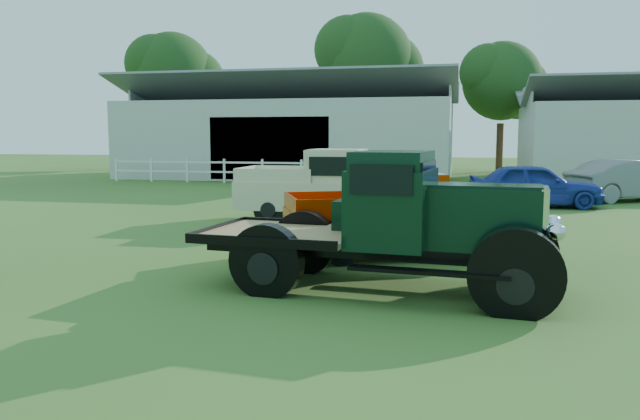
% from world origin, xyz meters
% --- Properties ---
extents(ground, '(120.00, 120.00, 0.00)m').
position_xyz_m(ground, '(0.00, 0.00, 0.00)').
color(ground, '#39581F').
extents(shed_left, '(18.80, 10.20, 5.60)m').
position_xyz_m(shed_left, '(-7.00, 26.00, 2.80)').
color(shed_left, '#9F9F9D').
rests_on(shed_left, ground).
extents(fence_rail, '(14.20, 0.16, 1.20)m').
position_xyz_m(fence_rail, '(-8.00, 20.00, 0.60)').
color(fence_rail, white).
rests_on(fence_rail, ground).
extents(tree_a, '(6.30, 6.30, 10.50)m').
position_xyz_m(tree_a, '(-18.00, 33.00, 5.25)').
color(tree_a, '#233F16').
rests_on(tree_a, ground).
extents(tree_b, '(6.90, 6.90, 11.50)m').
position_xyz_m(tree_b, '(-4.00, 34.00, 5.75)').
color(tree_b, '#233F16').
rests_on(tree_b, ground).
extents(tree_c, '(5.40, 5.40, 9.00)m').
position_xyz_m(tree_c, '(5.00, 33.00, 4.50)').
color(tree_c, '#233F16').
rests_on(tree_c, ground).
extents(vintage_flatbed, '(5.53, 2.60, 2.12)m').
position_xyz_m(vintage_flatbed, '(1.52, -0.11, 1.06)').
color(vintage_flatbed, black).
rests_on(vintage_flatbed, ground).
extents(red_pickup, '(4.87, 3.43, 1.66)m').
position_xyz_m(red_pickup, '(1.45, 2.72, 0.83)').
color(red_pickup, '#BA2700').
rests_on(red_pickup, ground).
extents(white_pickup, '(5.34, 2.16, 1.95)m').
position_xyz_m(white_pickup, '(-0.78, 7.12, 0.97)').
color(white_pickup, beige).
rests_on(white_pickup, ground).
extents(misc_car_blue, '(4.42, 2.12, 1.46)m').
position_xyz_m(misc_car_blue, '(4.98, 12.20, 0.73)').
color(misc_car_blue, navy).
rests_on(misc_car_blue, ground).
extents(misc_car_grey, '(4.75, 3.49, 1.49)m').
position_xyz_m(misc_car_grey, '(8.53, 14.91, 0.75)').
color(misc_car_grey, slate).
rests_on(misc_car_grey, ground).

